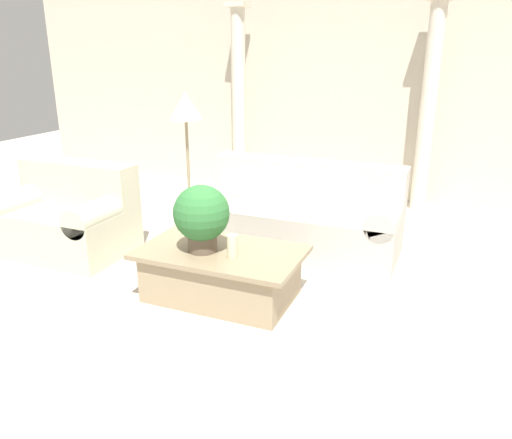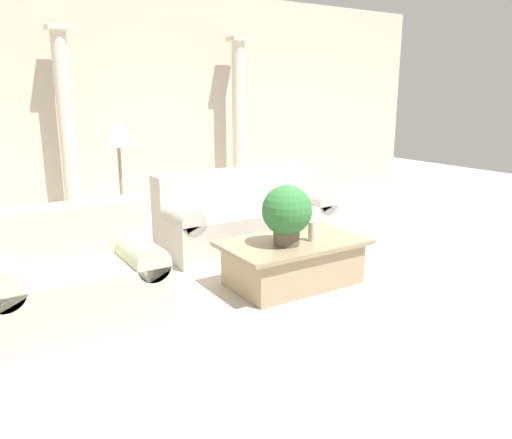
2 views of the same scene
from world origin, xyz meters
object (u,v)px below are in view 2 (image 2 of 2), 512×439
object	(u,v)px
loveseat	(71,275)
floor_lamp	(118,139)
sofa_long	(245,216)
coffee_table	(293,262)
potted_plant	(287,212)

from	to	relation	value
loveseat	floor_lamp	bearing A→B (deg)	54.97
sofa_long	loveseat	distance (m)	2.38
coffee_table	loveseat	bearing A→B (deg)	169.82
sofa_long	coffee_table	size ratio (longest dim) A/B	1.53
sofa_long	coffee_table	xyz separation A→B (m)	(-0.26, -1.30, -0.14)
potted_plant	coffee_table	bearing A→B (deg)	26.78
sofa_long	coffee_table	bearing A→B (deg)	-101.15
coffee_table	sofa_long	bearing A→B (deg)	78.85
coffee_table	potted_plant	xyz separation A→B (m)	(-0.13, -0.07, 0.51)
loveseat	floor_lamp	size ratio (longest dim) A/B	0.85
potted_plant	floor_lamp	xyz separation A→B (m)	(-1.01, 1.54, 0.58)
potted_plant	loveseat	bearing A→B (deg)	167.09
sofa_long	potted_plant	bearing A→B (deg)	-105.79
floor_lamp	sofa_long	bearing A→B (deg)	-6.76
loveseat	floor_lamp	distance (m)	1.67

